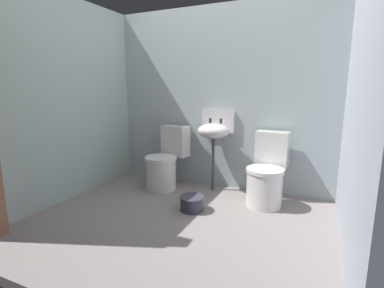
{
  "coord_description": "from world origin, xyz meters",
  "views": [
    {
      "loc": [
        1.19,
        -2.34,
        1.26
      ],
      "look_at": [
        0.0,
        0.27,
        0.7
      ],
      "focal_mm": 26.68,
      "sensor_mm": 36.0,
      "label": 1
    }
  ],
  "objects_px": {
    "toilet_left": "(165,163)",
    "sink": "(214,130)",
    "bucket": "(192,203)",
    "toilet_right": "(267,175)"
  },
  "relations": [
    {
      "from": "sink",
      "to": "toilet_right",
      "type": "bearing_deg",
      "value": -15.32
    },
    {
      "from": "sink",
      "to": "bucket",
      "type": "relative_size",
      "value": 3.72
    },
    {
      "from": "toilet_left",
      "to": "sink",
      "type": "distance_m",
      "value": 0.76
    },
    {
      "from": "toilet_right",
      "to": "bucket",
      "type": "distance_m",
      "value": 0.88
    },
    {
      "from": "toilet_right",
      "to": "bucket",
      "type": "bearing_deg",
      "value": 41.02
    },
    {
      "from": "toilet_left",
      "to": "toilet_right",
      "type": "height_order",
      "value": "same"
    },
    {
      "from": "sink",
      "to": "toilet_left",
      "type": "bearing_deg",
      "value": -162.42
    },
    {
      "from": "sink",
      "to": "bucket",
      "type": "distance_m",
      "value": 0.98
    },
    {
      "from": "toilet_right",
      "to": "sink",
      "type": "xyz_separation_m",
      "value": [
        -0.69,
        0.19,
        0.43
      ]
    },
    {
      "from": "toilet_left",
      "to": "sink",
      "type": "height_order",
      "value": "sink"
    }
  ]
}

